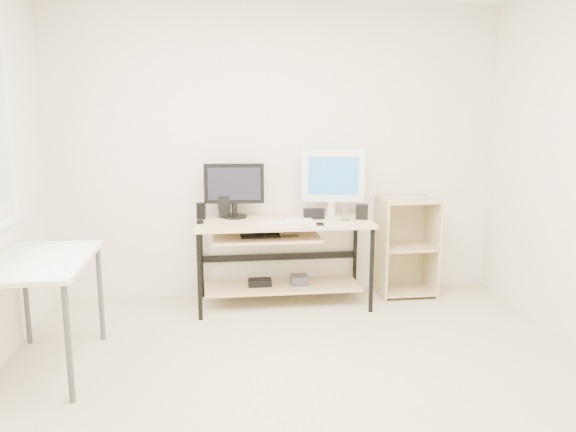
{
  "coord_description": "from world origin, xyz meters",
  "views": [
    {
      "loc": [
        -0.55,
        -3.01,
        1.68
      ],
      "look_at": [
        -0.0,
        1.3,
        0.86
      ],
      "focal_mm": 35.0,
      "sensor_mm": 36.0,
      "label": 1
    }
  ],
  "objects_px": {
    "desk": "(280,244)",
    "black_monitor": "(234,187)",
    "side_table": "(41,271)",
    "white_imac": "(333,178)",
    "shelf_unit": "(405,246)",
    "audio_controller": "(201,211)"
  },
  "relations": [
    {
      "from": "desk",
      "to": "black_monitor",
      "type": "relative_size",
      "value": 2.88
    },
    {
      "from": "side_table",
      "to": "white_imac",
      "type": "distance_m",
      "value": 2.5
    },
    {
      "from": "shelf_unit",
      "to": "audio_controller",
      "type": "relative_size",
      "value": 6.14
    },
    {
      "from": "desk",
      "to": "shelf_unit",
      "type": "distance_m",
      "value": 1.19
    },
    {
      "from": "side_table",
      "to": "shelf_unit",
      "type": "xyz_separation_m",
      "value": [
        2.83,
        1.22,
        -0.22
      ]
    },
    {
      "from": "shelf_unit",
      "to": "white_imac",
      "type": "bearing_deg",
      "value": -179.83
    },
    {
      "from": "audio_controller",
      "to": "shelf_unit",
      "type": "bearing_deg",
      "value": 12.56
    },
    {
      "from": "audio_controller",
      "to": "white_imac",
      "type": "bearing_deg",
      "value": 12.94
    },
    {
      "from": "shelf_unit",
      "to": "white_imac",
      "type": "distance_m",
      "value": 0.94
    },
    {
      "from": "desk",
      "to": "black_monitor",
      "type": "xyz_separation_m",
      "value": [
        -0.38,
        0.17,
        0.48
      ]
    },
    {
      "from": "desk",
      "to": "audio_controller",
      "type": "relative_size",
      "value": 10.24
    },
    {
      "from": "white_imac",
      "to": "shelf_unit",
      "type": "bearing_deg",
      "value": 11.7
    },
    {
      "from": "desk",
      "to": "white_imac",
      "type": "xyz_separation_m",
      "value": [
        0.49,
        0.16,
        0.55
      ]
    },
    {
      "from": "desk",
      "to": "side_table",
      "type": "height_order",
      "value": "same"
    },
    {
      "from": "shelf_unit",
      "to": "audio_controller",
      "type": "height_order",
      "value": "shelf_unit"
    },
    {
      "from": "desk",
      "to": "side_table",
      "type": "relative_size",
      "value": 1.5
    },
    {
      "from": "black_monitor",
      "to": "audio_controller",
      "type": "relative_size",
      "value": 3.55
    },
    {
      "from": "side_table",
      "to": "white_imac",
      "type": "relative_size",
      "value": 1.69
    },
    {
      "from": "shelf_unit",
      "to": "audio_controller",
      "type": "bearing_deg",
      "value": -179.19
    },
    {
      "from": "black_monitor",
      "to": "audio_controller",
      "type": "xyz_separation_m",
      "value": [
        -0.29,
        -0.04,
        -0.2
      ]
    },
    {
      "from": "side_table",
      "to": "audio_controller",
      "type": "height_order",
      "value": "audio_controller"
    },
    {
      "from": "side_table",
      "to": "black_monitor",
      "type": "height_order",
      "value": "black_monitor"
    }
  ]
}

